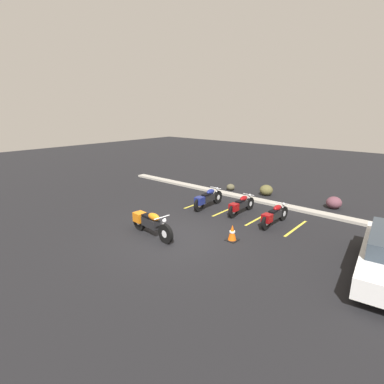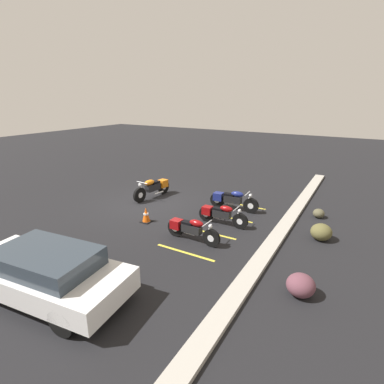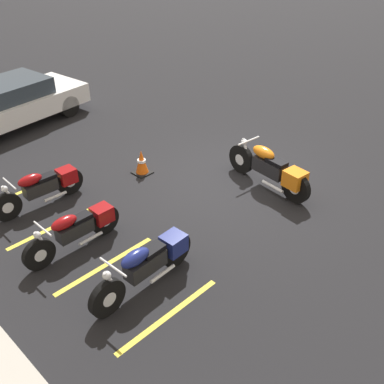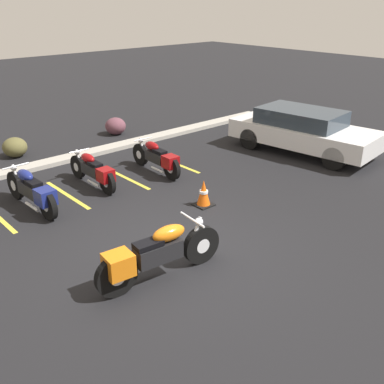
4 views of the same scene
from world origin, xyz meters
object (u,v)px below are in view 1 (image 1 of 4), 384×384
Objects in this scene: landscape_rock_0 at (334,203)px; landscape_rock_2 at (266,190)px; parked_bike_0 at (207,199)px; landscape_rock_1 at (231,187)px; traffic_cone at (232,233)px; parked_bike_2 at (274,215)px; motorcycle_orange_featured at (150,223)px; parked_bike_1 at (241,205)px.

landscape_rock_2 is (-3.49, -0.02, 0.00)m from landscape_rock_0.
parked_bike_0 is 3.58m from landscape_rock_1.
traffic_cone is at bearing -73.43° from landscape_rock_2.
parked_bike_2 is 3.38× the size of traffic_cone.
landscape_rock_2 is 1.16× the size of traffic_cone.
landscape_rock_1 is at bearing 13.01° from parked_bike_0.
motorcycle_orange_featured is 3.36× the size of landscape_rock_0.
landscape_rock_0 is 6.39m from traffic_cone.
landscape_rock_0 is at bearing 67.47° from motorcycle_orange_featured.
parked_bike_0 reaches higher than landscape_rock_2.
landscape_rock_1 is (-2.63, 3.17, -0.24)m from parked_bike_1.
parked_bike_2 is 4.05m from landscape_rock_0.
landscape_rock_2 is at bearing 33.10° from parked_bike_2.
parked_bike_1 reaches higher than landscape_rock_2.
traffic_cone is at bearing -55.99° from landscape_rock_1.
motorcycle_orange_featured reaches higher than landscape_rock_1.
landscape_rock_0 reaches higher than landscape_rock_1.
motorcycle_orange_featured is 4.98× the size of landscape_rock_1.
parked_bike_0 is 3.98m from landscape_rock_2.
parked_bike_2 is at bearing -92.99° from parked_bike_0.
parked_bike_0 is (-0.35, 3.93, -0.03)m from motorcycle_orange_featured.
motorcycle_orange_featured is 1.15× the size of parked_bike_2.
landscape_rock_1 is at bearing -175.89° from landscape_rock_0.
parked_bike_0 is 1.09× the size of parked_bike_1.
motorcycle_orange_featured is at bearing -79.98° from landscape_rock_1.
landscape_rock_0 is 1.48× the size of landscape_rock_1.
traffic_cone reaches higher than landscape_rock_0.
landscape_rock_1 is at bearing 124.01° from traffic_cone.
landscape_rock_2 is (0.76, 7.74, -0.20)m from motorcycle_orange_featured.
parked_bike_2 is 2.35m from traffic_cone.
landscape_rock_2 is (-2.31, 3.85, -0.14)m from parked_bike_2.
parked_bike_2 reaches higher than parked_bike_1.
traffic_cone is at bearing 37.81° from motorcycle_orange_featured.
parked_bike_1 is at bearing -81.00° from landscape_rock_2.
parked_bike_2 is at bearing -99.92° from parked_bike_1.
traffic_cone is (-1.66, -6.17, -0.00)m from landscape_rock_0.
parked_bike_2 is 4.34× the size of landscape_rock_1.
parked_bike_0 reaches higher than landscape_rock_0.
parked_bike_1 reaches higher than landscape_rock_0.
landscape_rock_1 is at bearing 39.58° from parked_bike_1.
motorcycle_orange_featured is 1.07× the size of parked_bike_0.
parked_bike_0 is 3.61× the size of traffic_cone.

